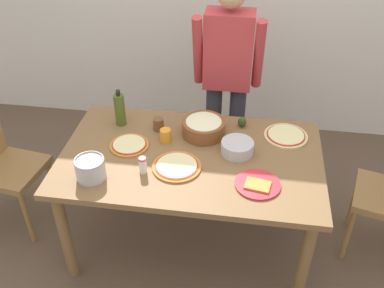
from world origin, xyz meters
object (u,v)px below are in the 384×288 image
Objects in this scene: popcorn_bowl at (204,126)px; olive_oil_bottle at (120,109)px; cup_orange at (166,135)px; pizza_second_cooked at (177,166)px; pizza_cooked_on_tray at (129,145)px; person_cook at (227,74)px; plate_with_slice at (258,184)px; dining_table at (191,167)px; avocado at (242,122)px; chair_wooden_left at (1,161)px; mixing_bowl_steel at (237,148)px; pizza_raw_on_board at (286,135)px; steel_pot at (90,168)px; salt_shaker at (143,165)px; cup_small_brown at (158,124)px.

olive_oil_bottle reaches higher than popcorn_bowl.
pizza_second_cooked is at bearing -65.49° from cup_orange.
person_cook is at bearing 52.52° from pizza_cooked_on_tray.
plate_with_slice is 0.93× the size of popcorn_bowl.
person_cook is 0.93m from pizza_second_cooked.
olive_oil_bottle reaches higher than pizza_cooked_on_tray.
olive_oil_bottle is (-0.52, 0.28, 0.20)m from dining_table.
cup_orange is 0.53m from avocado.
olive_oil_bottle is (0.80, 0.25, 0.33)m from chair_wooden_left.
mixing_bowl_steel is 0.46m from cup_orange.
chair_wooden_left is 11.18× the size of cup_orange.
steel_pot is at bearing -152.79° from pizza_raw_on_board.
pizza_cooked_on_tray is 0.68m from mixing_bowl_steel.
person_cook reaches higher than salt_shaker.
cup_small_brown reaches higher than pizza_second_cooked.
person_cook reaches higher than steel_pot.
chair_wooden_left is (-1.32, 0.03, -0.13)m from dining_table.
dining_table is 0.48m from plate_with_slice.
chair_wooden_left is 1.67m from avocado.
chair_wooden_left is at bearing 171.92° from plate_with_slice.
steel_pot is at bearing -112.69° from pizza_cooked_on_tray.
pizza_second_cooked is at bearing -41.82° from olive_oil_bottle.
steel_pot is at bearing -156.36° from mixing_bowl_steel.
pizza_raw_on_board is 1.01× the size of popcorn_bowl.
popcorn_bowl is at bearing 8.69° from chair_wooden_left.
steel_pot reaches higher than pizza_cooked_on_tray.
mixing_bowl_steel is at bearing -7.29° from cup_orange.
pizza_cooked_on_tray is 0.85m from plate_with_slice.
person_cook is 1.71× the size of chair_wooden_left.
salt_shaker is at bearing 178.32° from plate_with_slice.
chair_wooden_left is 0.95m from pizza_cooked_on_tray.
cup_orange is (0.35, 0.41, -0.02)m from steel_pot.
pizza_raw_on_board is 0.53m from plate_with_slice.
plate_with_slice is at bearing -10.67° from pizza_second_cooked.
pizza_second_cooked is 0.42m from cup_small_brown.
person_cook reaches higher than plate_with_slice.
pizza_cooked_on_tray is at bearing 153.64° from pizza_second_cooked.
pizza_raw_on_board is at bearing 71.53° from plate_with_slice.
steel_pot reaches higher than cup_orange.
pizza_raw_on_board is 0.84m from cup_small_brown.
avocado is at bearing 87.28° from mixing_bowl_steel.
cup_small_brown is (0.26, -0.03, -0.07)m from olive_oil_bottle.
mixing_bowl_steel is 0.56m from cup_small_brown.
chair_wooden_left is at bearing -178.56° from mixing_bowl_steel.
mixing_bowl_steel reaches higher than plate_with_slice.
chair_wooden_left is 0.89m from steel_pot.
salt_shaker is (-0.40, -0.95, -0.13)m from person_cook.
mixing_bowl_steel is 0.29m from avocado.
olive_oil_bottle reaches higher than mixing_bowl_steel.
plate_with_slice is 0.59m from popcorn_bowl.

